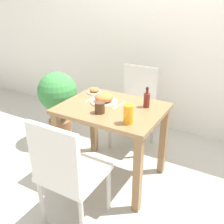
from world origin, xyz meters
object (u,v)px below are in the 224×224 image
at_px(drink_cup, 100,108).
at_px(sauce_bottle, 147,99).
at_px(juice_glass, 128,114).
at_px(food_plate, 104,98).
at_px(potted_plant_left, 58,99).
at_px(chair_near, 67,171).
at_px(side_plate, 95,91).
at_px(chair_far, 135,103).

distance_m(drink_cup, sauce_bottle, 0.41).
bearing_deg(juice_glass, food_plate, 144.56).
bearing_deg(sauce_bottle, food_plate, -166.42).
bearing_deg(potted_plant_left, sauce_bottle, -6.06).
bearing_deg(drink_cup, sauce_bottle, 46.14).
relative_size(drink_cup, juice_glass, 0.62).
height_order(food_plate, sauce_bottle, sauce_bottle).
height_order(chair_near, food_plate, chair_near).
xyz_separation_m(side_plate, drink_cup, (0.29, -0.37, 0.02)).
distance_m(chair_far, juice_glass, 0.99).
xyz_separation_m(food_plate, side_plate, (-0.20, 0.16, -0.01)).
bearing_deg(chair_near, side_plate, -69.13).
height_order(food_plate, drink_cup, drink_cup).
relative_size(chair_far, drink_cup, 9.73).
distance_m(chair_far, potted_plant_left, 0.86).
relative_size(food_plate, side_plate, 1.72).
relative_size(chair_far, food_plate, 3.71).
relative_size(food_plate, sauce_bottle, 1.32).
distance_m(drink_cup, juice_glass, 0.29).
distance_m(food_plate, side_plate, 0.26).
distance_m(food_plate, juice_glass, 0.45).
distance_m(drink_cup, potted_plant_left, 0.94).
height_order(side_plate, juice_glass, juice_glass).
bearing_deg(potted_plant_left, chair_near, -47.25).
bearing_deg(side_plate, drink_cup, -51.70).
distance_m(side_plate, potted_plant_left, 0.56).
bearing_deg(food_plate, chair_near, -79.77).
height_order(side_plate, potted_plant_left, potted_plant_left).
height_order(drink_cup, potted_plant_left, potted_plant_left).
xyz_separation_m(chair_near, side_plate, (-0.33, 0.88, 0.25)).
xyz_separation_m(drink_cup, potted_plant_left, (-0.81, 0.41, -0.23)).
xyz_separation_m(chair_near, sauce_bottle, (0.24, 0.81, 0.29)).
xyz_separation_m(side_plate, sauce_bottle, (0.57, -0.07, 0.05)).
bearing_deg(food_plate, potted_plant_left, 164.21).
bearing_deg(drink_cup, chair_far, 93.72).
xyz_separation_m(drink_cup, juice_glass, (0.28, -0.05, 0.03)).
bearing_deg(chair_near, chair_far, -85.74).
relative_size(juice_glass, sauce_bottle, 0.82).
xyz_separation_m(side_plate, potted_plant_left, (-0.52, 0.05, -0.21)).
xyz_separation_m(chair_near, drink_cup, (-0.05, 0.51, 0.27)).
bearing_deg(food_plate, side_plate, 142.24).
relative_size(food_plate, juice_glass, 1.61).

